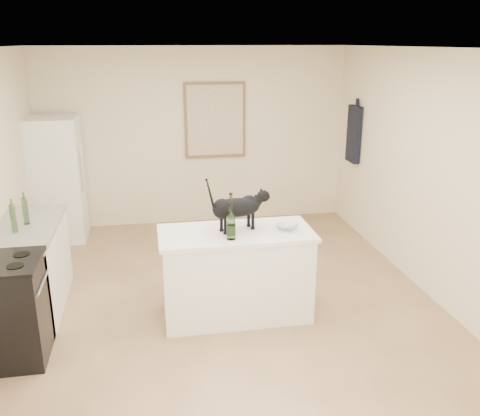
# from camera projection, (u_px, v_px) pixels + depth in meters

# --- Properties ---
(floor) EXTENTS (5.50, 5.50, 0.00)m
(floor) POSITION_uv_depth(u_px,v_px,m) (224.00, 305.00, 5.44)
(floor) COLOR tan
(floor) RESTS_ON ground
(ceiling) EXTENTS (5.50, 5.50, 0.00)m
(ceiling) POSITION_uv_depth(u_px,v_px,m) (221.00, 48.00, 4.63)
(ceiling) COLOR white
(ceiling) RESTS_ON ground
(wall_back) EXTENTS (4.50, 0.00, 4.50)m
(wall_back) POSITION_uv_depth(u_px,v_px,m) (195.00, 137.00, 7.61)
(wall_back) COLOR beige
(wall_back) RESTS_ON ground
(wall_front) EXTENTS (4.50, 0.00, 4.50)m
(wall_front) POSITION_uv_depth(u_px,v_px,m) (306.00, 339.00, 2.46)
(wall_front) COLOR beige
(wall_front) RESTS_ON ground
(wall_right) EXTENTS (0.00, 5.50, 5.50)m
(wall_right) POSITION_uv_depth(u_px,v_px,m) (433.00, 176.00, 5.42)
(wall_right) COLOR beige
(wall_right) RESTS_ON ground
(island_base) EXTENTS (1.44, 0.67, 0.86)m
(island_base) POSITION_uv_depth(u_px,v_px,m) (236.00, 275.00, 5.14)
(island_base) COLOR white
(island_base) RESTS_ON floor
(island_top) EXTENTS (1.50, 0.70, 0.04)m
(island_top) POSITION_uv_depth(u_px,v_px,m) (236.00, 233.00, 5.00)
(island_top) COLOR white
(island_top) RESTS_ON island_base
(left_cabinets) EXTENTS (0.60, 1.40, 0.86)m
(left_cabinets) POSITION_uv_depth(u_px,v_px,m) (30.00, 270.00, 5.25)
(left_cabinets) COLOR white
(left_cabinets) RESTS_ON floor
(left_countertop) EXTENTS (0.62, 1.44, 0.04)m
(left_countertop) POSITION_uv_depth(u_px,v_px,m) (24.00, 229.00, 5.12)
(left_countertop) COLOR gray
(left_countertop) RESTS_ON left_cabinets
(stove) EXTENTS (0.60, 0.60, 0.90)m
(stove) POSITION_uv_depth(u_px,v_px,m) (8.00, 312.00, 4.41)
(stove) COLOR black
(stove) RESTS_ON floor
(fridge) EXTENTS (0.68, 0.68, 1.70)m
(fridge) POSITION_uv_depth(u_px,v_px,m) (57.00, 180.00, 7.04)
(fridge) COLOR white
(fridge) RESTS_ON floor
(artwork_frame) EXTENTS (0.90, 0.03, 1.10)m
(artwork_frame) POSITION_uv_depth(u_px,v_px,m) (215.00, 120.00, 7.56)
(artwork_frame) COLOR brown
(artwork_frame) RESTS_ON wall_back
(artwork_canvas) EXTENTS (0.82, 0.00, 1.02)m
(artwork_canvas) POSITION_uv_depth(u_px,v_px,m) (215.00, 120.00, 7.54)
(artwork_canvas) COLOR beige
(artwork_canvas) RESTS_ON wall_back
(hanging_garment) EXTENTS (0.08, 0.34, 0.80)m
(hanging_garment) POSITION_uv_depth(u_px,v_px,m) (354.00, 134.00, 7.30)
(hanging_garment) COLOR black
(hanging_garment) RESTS_ON wall_right
(black_cat) EXTENTS (0.62, 0.34, 0.42)m
(black_cat) POSITION_uv_depth(u_px,v_px,m) (236.00, 210.00, 4.95)
(black_cat) COLOR black
(black_cat) RESTS_ON island_top
(wine_bottle) EXTENTS (0.11, 0.11, 0.39)m
(wine_bottle) POSITION_uv_depth(u_px,v_px,m) (231.00, 219.00, 4.73)
(wine_bottle) COLOR #315A24
(wine_bottle) RESTS_ON island_top
(glass_bowl) EXTENTS (0.26, 0.26, 0.05)m
(glass_bowl) POSITION_uv_depth(u_px,v_px,m) (287.00, 228.00, 5.01)
(glass_bowl) COLOR silver
(glass_bowl) RESTS_ON island_top
(fridge_paper) EXTENTS (0.05, 0.12, 0.16)m
(fridge_paper) POSITION_uv_depth(u_px,v_px,m) (80.00, 151.00, 7.02)
(fridge_paper) COLOR white
(fridge_paper) RESTS_ON fridge
(counter_bottle_cluster) EXTENTS (0.12, 0.30, 0.28)m
(counter_bottle_cluster) POSITION_uv_depth(u_px,v_px,m) (19.00, 215.00, 5.04)
(counter_bottle_cluster) COLOR #16441A
(counter_bottle_cluster) RESTS_ON left_countertop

